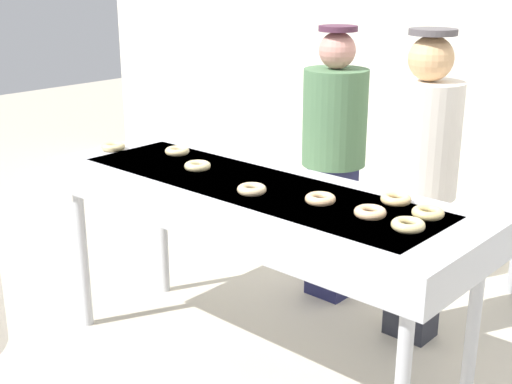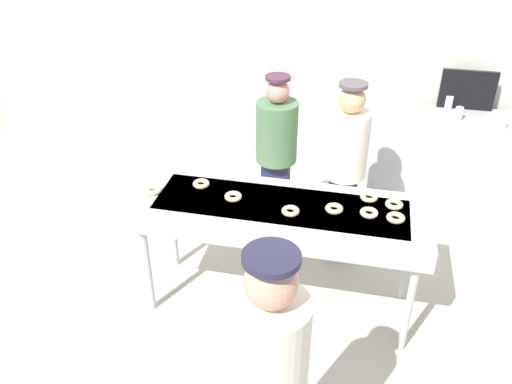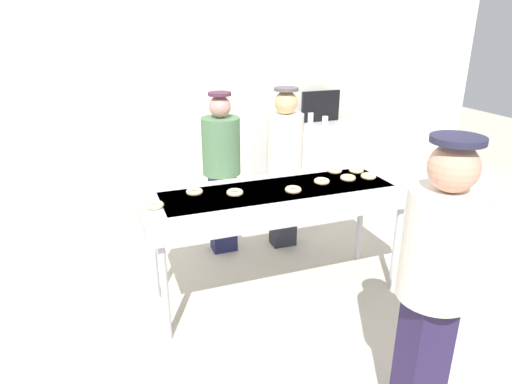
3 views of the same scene
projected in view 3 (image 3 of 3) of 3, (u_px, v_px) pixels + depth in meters
ground_plane at (276, 292)px, 3.93m from camera, size 16.00×16.00×0.00m
back_wall at (203, 73)px, 5.43m from camera, size 8.00×0.12×3.21m
fryer_conveyor at (278, 199)px, 3.61m from camera, size 2.16×0.72×0.96m
plain_donut_0 at (293, 190)px, 3.52m from camera, size 0.18×0.18×0.04m
plain_donut_1 at (235, 192)px, 3.46m from camera, size 0.16×0.16×0.04m
plain_donut_2 at (155, 205)px, 3.23m from camera, size 0.18×0.18×0.04m
plain_donut_3 at (335, 171)px, 3.96m from camera, size 0.14×0.14×0.04m
plain_donut_4 at (348, 178)px, 3.78m from camera, size 0.17×0.17×0.04m
plain_donut_5 at (368, 176)px, 3.81m from camera, size 0.16×0.16×0.04m
plain_donut_6 at (194, 192)px, 3.48m from camera, size 0.14×0.14×0.04m
plain_donut_7 at (356, 170)px, 3.96m from camera, size 0.15×0.15×0.04m
plain_donut_8 at (322, 181)px, 3.70m from camera, size 0.14×0.14×0.04m
worker_baker at (222, 164)px, 4.33m from camera, size 0.36×0.36×1.59m
worker_assistant at (285, 159)px, 4.44m from camera, size 0.35×0.35×1.62m
customer_waiting at (436, 275)px, 2.28m from camera, size 0.37×0.37×1.73m
prep_counter at (326, 161)px, 5.92m from camera, size 1.79×0.55×0.95m
paper_cup_0 at (357, 121)px, 5.66m from camera, size 0.07×0.07×0.13m
paper_cup_1 at (311, 118)px, 5.85m from camera, size 0.07×0.07×0.13m
paper_cup_2 at (325, 122)px, 5.64m from camera, size 0.07×0.07×0.13m
menu_display at (320, 106)px, 5.88m from camera, size 0.53×0.04×0.40m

